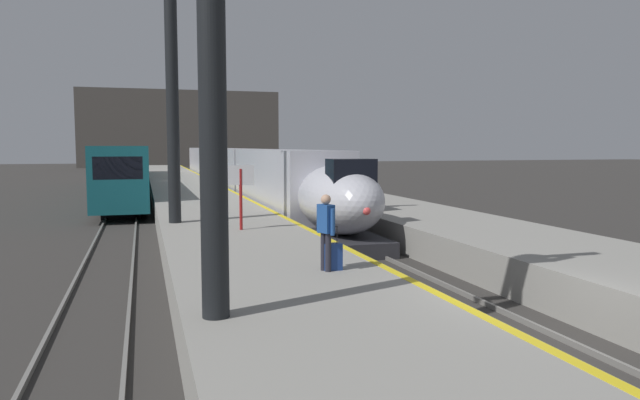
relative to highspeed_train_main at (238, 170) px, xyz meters
The scene contains 15 objects.
ground_plane 35.97m from the highspeed_train_main, 90.00° to the right, with size 260.00×260.00×0.00m, color #33302D.
platform_left 11.96m from the highspeed_train_main, 109.94° to the right, with size 4.80×110.00×1.05m, color gray.
platform_right 11.96m from the highspeed_train_main, 70.06° to the right, with size 4.80×110.00×1.05m, color gray.
platform_left_safety_stripe 11.34m from the highspeed_train_main, 99.01° to the right, with size 0.20×107.80×0.01m, color yellow.
rail_main_left 8.66m from the highspeed_train_main, 95.09° to the right, with size 0.08×110.00×0.12m, color slate.
rail_main_right 8.66m from the highspeed_train_main, 84.91° to the right, with size 0.08×110.00×0.12m, color slate.
rail_secondary_left 12.36m from the highspeed_train_main, 136.45° to the right, with size 0.08×110.00×0.12m, color slate.
rail_secondary_right 11.33m from the highspeed_train_main, 131.14° to the right, with size 0.08×110.00×0.12m, color slate.
highspeed_train_main is the anchor object (origin of this frame).
regional_train_adjacent 8.54m from the highspeed_train_main, 161.48° to the left, with size 2.85×36.60×3.80m.
station_column_mid 24.74m from the highspeed_train_main, 104.11° to the right, with size 4.00×0.68×10.23m.
passenger_near_edge 33.04m from the highspeed_train_main, 95.50° to the right, with size 0.33×0.54×1.69m.
rolling_suitcase 32.99m from the highspeed_train_main, 95.21° to the right, with size 0.40×0.22×0.98m.
departure_info_board 26.25m from the highspeed_train_main, 98.58° to the right, with size 0.90×0.10×2.12m.
terminus_back_wall 66.28m from the highspeed_train_main, 90.00° to the left, with size 36.00×2.00×14.00m, color #4C4742.
Camera 1 is at (-6.97, -9.14, 3.78)m, focal length 33.07 mm.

